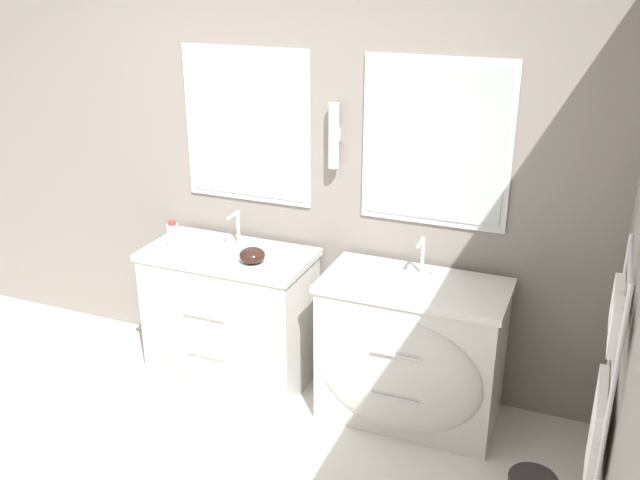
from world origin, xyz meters
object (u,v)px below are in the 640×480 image
(vanity_left, at_px, (228,316))
(toiletry_bottle, at_px, (173,236))
(vanity_right, at_px, (410,353))
(amenity_bowl, at_px, (252,255))

(vanity_left, distance_m, toiletry_bottle, 0.60)
(toiletry_bottle, bearing_deg, vanity_right, 2.08)
(vanity_left, height_order, amenity_bowl, amenity_bowl)
(vanity_left, xyz_separation_m, amenity_bowl, (0.21, -0.06, 0.47))
(vanity_right, height_order, toiletry_bottle, toiletry_bottle)
(amenity_bowl, bearing_deg, toiletry_bottle, 179.86)
(vanity_right, relative_size, toiletry_bottle, 5.59)
(vanity_right, distance_m, amenity_bowl, 1.06)
(vanity_left, bearing_deg, amenity_bowl, -14.52)
(toiletry_bottle, relative_size, amenity_bowl, 1.20)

